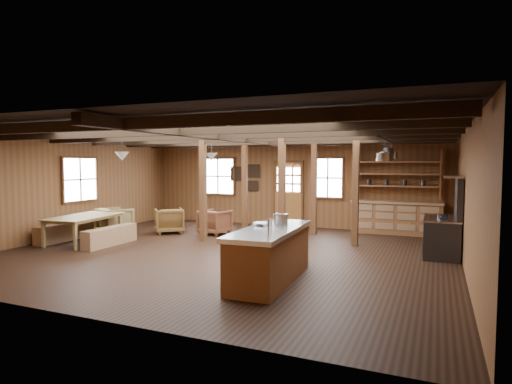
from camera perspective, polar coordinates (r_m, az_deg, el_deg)
room at (r=9.88m, az=-3.97°, el=-0.05°), size 10.04×9.04×2.84m
ceiling_joists at (r=10.03m, az=-3.54°, el=7.33°), size 9.80×8.82×0.18m
timber_posts at (r=11.58m, az=3.02°, el=0.55°), size 3.95×2.35×2.80m
back_door at (r=14.02m, az=4.34°, el=-0.98°), size 1.02×0.08×2.15m
window_back_left at (r=15.02m, az=-5.08°, el=2.09°), size 1.32×0.06×1.32m
window_back_right at (r=13.62m, az=9.55°, el=1.86°), size 1.02×0.06×1.32m
window_left at (r=13.25m, az=-22.43°, el=1.55°), size 0.14×1.24×1.32m
notice_boards at (r=14.53m, az=-1.25°, el=2.20°), size 1.08×0.03×0.90m
back_counter at (r=13.11m, az=18.21°, el=-2.75°), size 2.55×0.60×2.45m
pendant_lamps at (r=11.87m, az=-11.52°, el=4.67°), size 1.86×2.36×0.66m
pot_rack at (r=9.14m, az=17.17°, el=4.87°), size 0.36×3.00×0.46m
kitchen_island at (r=7.60m, az=1.88°, el=-8.29°), size 0.99×2.54×1.20m
step_stool at (r=10.26m, az=2.91°, el=-6.70°), size 0.49×0.39×0.38m
commercial_range at (r=10.41m, az=23.83°, el=-4.61°), size 0.78×1.47×1.81m
dining_table at (r=11.98m, az=-21.76°, el=-4.65°), size 1.33×2.12×0.71m
bench_wall at (r=12.53m, az=-24.19°, el=-4.89°), size 0.32×1.71×0.47m
bench_aisle at (r=11.45m, az=-18.86°, el=-5.59°), size 0.31×1.67×0.46m
armchair_a at (r=12.93m, az=-11.51°, el=-3.75°), size 1.13×1.13×0.74m
armchair_b at (r=12.55m, az=-5.51°, el=-3.98°), size 0.89×0.91×0.71m
armchair_c at (r=13.17m, az=-18.32°, el=-3.66°), size 1.06×1.08×0.77m
counter_pot at (r=8.16m, az=3.25°, el=-3.53°), size 0.29×0.29×0.18m
bowl at (r=7.79m, az=0.58°, el=-4.29°), size 0.27×0.27×0.06m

